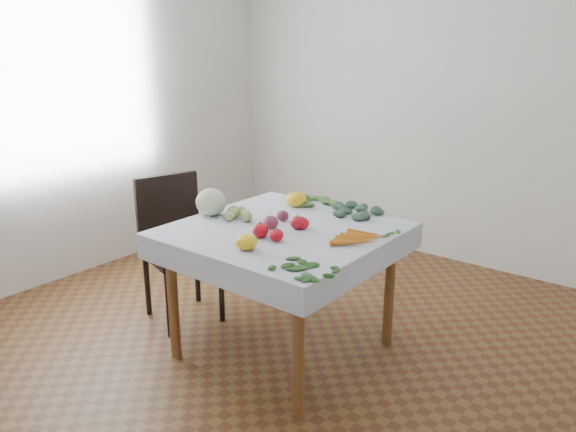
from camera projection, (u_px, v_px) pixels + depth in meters
name	position (u px, v px, depth m)	size (l,w,h in m)	color
ground	(284.00, 349.00, 3.31)	(4.00, 4.00, 0.00)	brown
back_wall	(442.00, 93.00, 4.41)	(4.00, 0.04, 2.70)	white
left_wall	(70.00, 97.00, 4.09)	(0.04, 4.00, 2.70)	white
table	(284.00, 245.00, 3.11)	(1.00, 1.00, 0.75)	brown
tablecloth	(283.00, 228.00, 3.08)	(1.12, 1.12, 0.01)	white
chair	(176.00, 238.00, 3.61)	(0.52, 0.52, 0.93)	black
cabbage	(211.00, 202.00, 3.28)	(0.18, 0.18, 0.16)	silver
tomato_a	(303.00, 223.00, 3.06)	(0.07, 0.07, 0.06)	red
tomato_b	(298.00, 223.00, 3.06)	(0.08, 0.08, 0.07)	red
tomato_c	(276.00, 235.00, 2.87)	(0.07, 0.07, 0.06)	red
tomato_d	(260.00, 230.00, 2.92)	(0.09, 0.09, 0.08)	red
heirloom_back	(296.00, 199.00, 3.48)	(0.13, 0.13, 0.09)	yellow
heirloom_front	(247.00, 242.00, 2.75)	(0.11, 0.11, 0.08)	yellow
onion_a	(271.00, 222.00, 3.06)	(0.09, 0.09, 0.07)	#52172B
onion_b	(283.00, 216.00, 3.20)	(0.07, 0.07, 0.06)	#52172B
tomatillo_cluster	(238.00, 214.00, 3.23)	(0.18, 0.13, 0.06)	tan
carrot_bunch	(361.00, 238.00, 2.87)	(0.22, 0.30, 0.03)	#D26317
kale_bunch	(353.00, 211.00, 3.33)	(0.31, 0.24, 0.04)	#355743
basil_bunch	(305.00, 269.00, 2.50)	(0.30, 0.20, 0.01)	#215119
dill_bunch	(313.00, 202.00, 3.53)	(0.25, 0.23, 0.03)	#52883E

